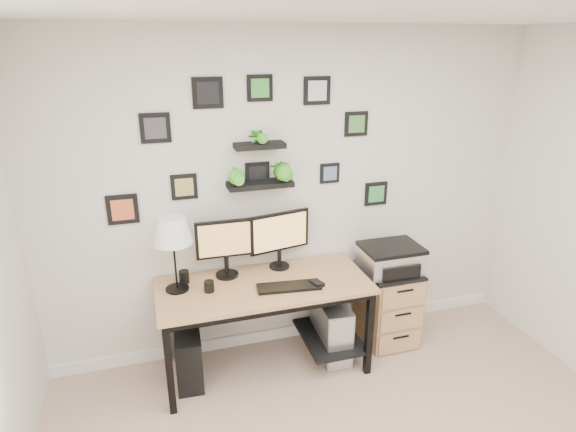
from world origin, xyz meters
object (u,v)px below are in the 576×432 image
object	(u,v)px
table_lamp	(172,233)
pc_tower_black	(189,355)
monitor_left	(226,244)
pc_tower_grey	(331,328)
file_cabinet	(387,304)
mug	(209,286)
printer	(391,258)
desk	(268,295)
monitor_right	(280,235)

from	to	relation	value
table_lamp	pc_tower_black	bearing A→B (deg)	-63.87
monitor_left	pc_tower_grey	size ratio (longest dim) A/B	0.92
table_lamp	file_cabinet	xyz separation A→B (m)	(1.75, -0.01, -0.87)
monitor_left	mug	xyz separation A→B (m)	(-0.17, -0.20, -0.23)
printer	monitor_left	bearing A→B (deg)	174.38
desk	pc_tower_black	size ratio (longest dim) A/B	3.72
desk	mug	bearing A→B (deg)	-175.96
mug	pc_tower_grey	bearing A→B (deg)	0.56
mug	printer	xyz separation A→B (m)	(1.51, 0.07, -0.01)
desk	mug	xyz separation A→B (m)	(-0.45, -0.03, 0.17)
desk	pc_tower_grey	size ratio (longest dim) A/B	3.17
mug	file_cabinet	bearing A→B (deg)	3.36
pc_tower_grey	file_cabinet	distance (m)	0.56
desk	monitor_left	xyz separation A→B (m)	(-0.28, 0.17, 0.40)
monitor_right	pc_tower_grey	xyz separation A→B (m)	(0.38, -0.22, -0.79)
mug	monitor_right	bearing A→B (deg)	21.06
monitor_right	file_cabinet	size ratio (longest dim) A/B	0.75
table_lamp	file_cabinet	world-z (taller)	table_lamp
pc_tower_black	printer	xyz separation A→B (m)	(1.70, 0.05, 0.57)
monitor_left	file_cabinet	size ratio (longest dim) A/B	0.69
printer	pc_tower_grey	bearing A→B (deg)	-173.57
file_cabinet	monitor_right	bearing A→B (deg)	171.26
pc_tower_grey	printer	world-z (taller)	printer
monitor_left	printer	bearing A→B (deg)	-5.62
monitor_right	pc_tower_black	distance (m)	1.15
desk	monitor_left	bearing A→B (deg)	148.45
pc_tower_black	pc_tower_grey	distance (m)	1.17
monitor_right	pc_tower_black	world-z (taller)	monitor_right
desk	table_lamp	distance (m)	0.89
pc_tower_black	pc_tower_grey	bearing A→B (deg)	2.70
monitor_left	monitor_right	bearing A→B (deg)	3.84
desk	printer	bearing A→B (deg)	2.06
desk	printer	world-z (taller)	printer
table_lamp	mug	xyz separation A→B (m)	(0.22, -0.10, -0.41)
desk	pc_tower_black	world-z (taller)	desk
monitor_left	monitor_right	size ratio (longest dim) A/B	0.92
pc_tower_black	pc_tower_grey	xyz separation A→B (m)	(1.16, -0.01, 0.03)
pc_tower_grey	file_cabinet	xyz separation A→B (m)	(0.55, 0.08, 0.09)
monitor_left	table_lamp	size ratio (longest dim) A/B	0.82
monitor_left	pc_tower_black	size ratio (longest dim) A/B	1.08
monitor_left	file_cabinet	world-z (taller)	monitor_left
desk	pc_tower_black	bearing A→B (deg)	-179.12
monitor_left	monitor_right	xyz separation A→B (m)	(0.43, 0.03, 0.01)
mug	pc_tower_black	bearing A→B (deg)	173.31
monitor_right	monitor_left	bearing A→B (deg)	-176.16
pc_tower_black	file_cabinet	bearing A→B (deg)	5.57
mug	pc_tower_grey	distance (m)	1.12
monitor_right	table_lamp	world-z (taller)	table_lamp
desk	file_cabinet	size ratio (longest dim) A/B	2.39
pc_tower_black	mug	bearing A→B (deg)	-3.39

